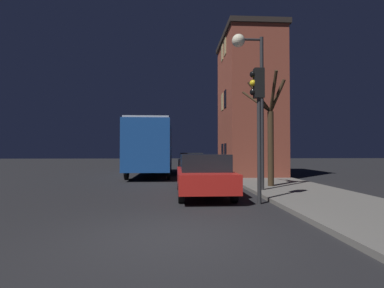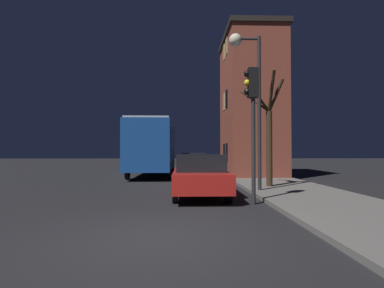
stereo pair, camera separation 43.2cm
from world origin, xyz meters
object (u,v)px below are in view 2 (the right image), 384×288
bus (154,144)px  car_mid_lane (193,163)px  bare_tree (269,131)px  car_near_lane (199,174)px  traffic_light (252,106)px  streetlamp (247,74)px

bus → car_mid_lane: bus is taller
bare_tree → car_near_lane: bearing=-150.4°
bus → car_mid_lane: bearing=20.9°
car_mid_lane → traffic_light: bearing=-83.4°
bus → car_mid_lane: 3.10m
car_near_lane → car_mid_lane: bearing=89.4°
bare_tree → bus: bearing=126.6°
bare_tree → car_near_lane: 3.83m
traffic_light → bus: bearing=110.2°
traffic_light → car_near_lane: size_ratio=0.86×
bus → car_mid_lane: (2.64, 1.00, -1.28)m
streetlamp → bus: size_ratio=0.65×
bus → car_near_lane: bearing=-74.6°
traffic_light → bus: size_ratio=0.45×
bus → car_mid_lane: size_ratio=2.37×
car_near_lane → bare_tree: bearing=29.6°
streetlamp → bare_tree: streetlamp is taller
car_near_lane → car_mid_lane: size_ratio=1.24×
car_mid_lane → car_near_lane: bearing=-90.6°
streetlamp → bus: (-4.38, 8.63, -2.46)m
streetlamp → bus: bearing=116.9°
traffic_light → streetlamp: bearing=81.4°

